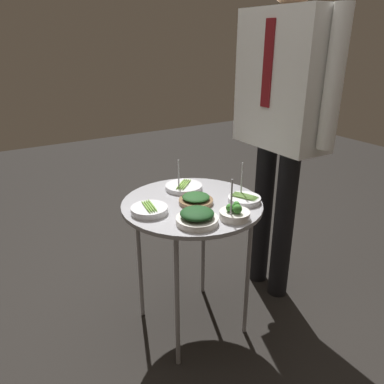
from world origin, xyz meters
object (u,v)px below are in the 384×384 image
(bowl_asparagus_front_right, at_px, (244,199))
(waiter_figure, at_px, (284,98))
(bowl_asparagus_back_right, at_px, (149,210))
(bowl_broccoli_back_left, at_px, (235,213))
(bowl_spinach_center, at_px, (196,199))
(serving_cart, at_px, (192,213))
(bowl_spinach_near_rim, at_px, (197,217))
(bowl_asparagus_far_rim, at_px, (184,187))

(bowl_asparagus_front_right, relative_size, waiter_figure, 0.10)
(bowl_asparagus_front_right, relative_size, bowl_asparagus_back_right, 1.10)
(bowl_broccoli_back_left, bearing_deg, bowl_asparagus_back_right, -130.44)
(bowl_spinach_center, relative_size, bowl_asparagus_front_right, 0.89)
(serving_cart, bearing_deg, bowl_broccoli_back_left, 15.06)
(bowl_asparagus_front_right, relative_size, bowl_spinach_near_rim, 1.02)
(serving_cart, distance_m, bowl_broccoli_back_left, 0.25)
(bowl_asparagus_front_right, distance_m, bowl_broccoli_back_left, 0.18)
(serving_cart, distance_m, bowl_asparagus_far_rim, 0.18)
(bowl_spinach_center, height_order, bowl_broccoli_back_left, bowl_broccoli_back_left)
(serving_cart, xyz_separation_m, bowl_asparagus_far_rim, (-0.16, 0.05, 0.07))
(waiter_figure, bearing_deg, bowl_broccoli_back_left, -60.95)
(bowl_spinach_near_rim, distance_m, bowl_broccoli_back_left, 0.16)
(bowl_spinach_center, xyz_separation_m, bowl_spinach_near_rim, (0.17, -0.10, 0.01))
(bowl_asparagus_front_right, bearing_deg, bowl_spinach_near_rim, -77.28)
(bowl_asparagus_back_right, xyz_separation_m, bowl_broccoli_back_left, (0.23, 0.27, 0.01))
(bowl_spinach_center, distance_m, bowl_broccoli_back_left, 0.22)
(bowl_broccoli_back_left, bearing_deg, bowl_asparagus_front_right, 128.17)
(bowl_spinach_center, bearing_deg, bowl_asparagus_far_rim, 167.08)
(bowl_spinach_near_rim, bearing_deg, bowl_broccoli_back_left, 74.07)
(bowl_spinach_near_rim, relative_size, bowl_broccoli_back_left, 0.93)
(bowl_asparagus_front_right, xyz_separation_m, bowl_broccoli_back_left, (0.11, -0.14, 0.01))
(serving_cart, height_order, waiter_figure, waiter_figure)
(bowl_asparagus_far_rim, relative_size, waiter_figure, 0.10)
(bowl_spinach_center, bearing_deg, bowl_broccoli_back_left, 14.28)
(serving_cart, bearing_deg, bowl_asparagus_far_rim, 162.68)
(bowl_spinach_center, relative_size, waiter_figure, 0.09)
(serving_cart, bearing_deg, bowl_spinach_near_rim, -26.10)
(bowl_spinach_center, bearing_deg, waiter_figure, 96.46)
(waiter_figure, bearing_deg, bowl_asparagus_front_right, -65.14)
(bowl_broccoli_back_left, height_order, waiter_figure, waiter_figure)
(serving_cart, xyz_separation_m, waiter_figure, (-0.04, 0.55, 0.47))
(bowl_asparagus_front_right, height_order, bowl_asparagus_back_right, bowl_asparagus_front_right)
(bowl_asparagus_back_right, bearing_deg, bowl_broccoli_back_left, 49.56)
(serving_cart, relative_size, bowl_asparagus_back_right, 4.36)
(bowl_asparagus_back_right, bearing_deg, bowl_spinach_near_rim, 32.32)
(bowl_asparagus_far_rim, distance_m, waiter_figure, 0.65)
(bowl_asparagus_far_rim, relative_size, bowl_spinach_near_rim, 1.05)
(bowl_asparagus_back_right, relative_size, bowl_broccoli_back_left, 0.86)
(bowl_spinach_near_rim, distance_m, bowl_asparagus_back_right, 0.22)
(serving_cart, height_order, bowl_asparagus_back_right, bowl_asparagus_back_right)
(bowl_asparagus_far_rim, bearing_deg, waiter_figure, 77.20)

